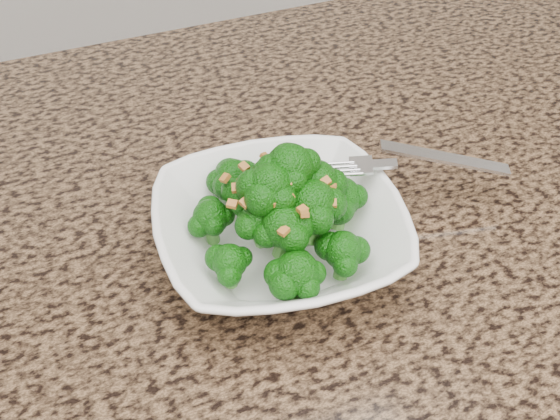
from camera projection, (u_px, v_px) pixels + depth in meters
name	position (u px, v px, depth m)	size (l,w,h in m)	color
granite_counter	(174.00, 399.00, 0.50)	(1.64, 1.04, 0.03)	brown
bowl	(280.00, 233.00, 0.58)	(0.20, 0.20, 0.05)	white
broccoli_pile	(280.00, 178.00, 0.54)	(0.18, 0.18, 0.07)	#115C0A
garlic_topping	(280.00, 140.00, 0.51)	(0.11, 0.11, 0.01)	#C87C30
fork	(388.00, 163.00, 0.60)	(0.20, 0.03, 0.01)	silver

